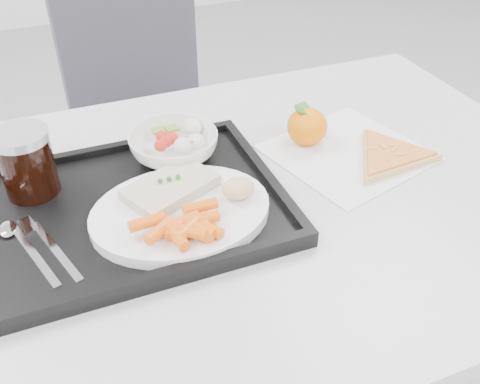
% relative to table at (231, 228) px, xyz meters
% --- Properties ---
extents(table, '(1.20, 0.80, 0.75)m').
position_rel_table_xyz_m(table, '(0.00, 0.00, 0.00)').
color(table, silver).
rests_on(table, ground).
extents(chair, '(0.50, 0.50, 0.93)m').
position_rel_table_xyz_m(chair, '(0.02, 0.76, -0.15)').
color(chair, '#3A3942').
rests_on(chair, ground).
extents(tray, '(0.45, 0.35, 0.03)m').
position_rel_table_xyz_m(tray, '(-0.15, 0.02, 0.08)').
color(tray, black).
rests_on(tray, table).
extents(dinner_plate, '(0.27, 0.27, 0.02)m').
position_rel_table_xyz_m(dinner_plate, '(-0.09, -0.04, 0.09)').
color(dinner_plate, white).
rests_on(dinner_plate, tray).
extents(fish_fillet, '(0.16, 0.13, 0.03)m').
position_rel_table_xyz_m(fish_fillet, '(-0.10, 0.00, 0.11)').
color(fish_fillet, beige).
rests_on(fish_fillet, dinner_plate).
extents(bread_roll, '(0.05, 0.04, 0.03)m').
position_rel_table_xyz_m(bread_roll, '(-0.00, -0.04, 0.12)').
color(bread_roll, tan).
rests_on(bread_roll, dinner_plate).
extents(salad_bowl, '(0.15, 0.15, 0.05)m').
position_rel_table_xyz_m(salad_bowl, '(-0.06, 0.12, 0.11)').
color(salad_bowl, white).
rests_on(salad_bowl, tray).
extents(cola_glass, '(0.09, 0.09, 0.11)m').
position_rel_table_xyz_m(cola_glass, '(-0.29, 0.11, 0.14)').
color(cola_glass, black).
rests_on(cola_glass, tray).
extents(cutlery, '(0.11, 0.17, 0.01)m').
position_rel_table_xyz_m(cutlery, '(-0.31, -0.02, 0.08)').
color(cutlery, silver).
rests_on(cutlery, tray).
extents(napkin, '(0.30, 0.30, 0.00)m').
position_rel_table_xyz_m(napkin, '(0.24, 0.04, 0.07)').
color(napkin, white).
rests_on(napkin, table).
extents(tangerine, '(0.08, 0.08, 0.07)m').
position_rel_table_xyz_m(tangerine, '(0.19, 0.10, 0.10)').
color(tangerine, orange).
rests_on(tangerine, napkin).
extents(pizza_slice, '(0.28, 0.28, 0.02)m').
position_rel_table_xyz_m(pizza_slice, '(0.30, -0.00, 0.08)').
color(pizza_slice, '#E4BA61').
rests_on(pizza_slice, napkin).
extents(carrot_pile, '(0.13, 0.08, 0.03)m').
position_rel_table_xyz_m(carrot_pile, '(-0.10, -0.09, 0.11)').
color(carrot_pile, orange).
rests_on(carrot_pile, dinner_plate).
extents(salad_contents, '(0.10, 0.09, 0.03)m').
position_rel_table_xyz_m(salad_contents, '(-0.03, 0.13, 0.12)').
color(salad_contents, red).
rests_on(salad_contents, salad_bowl).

